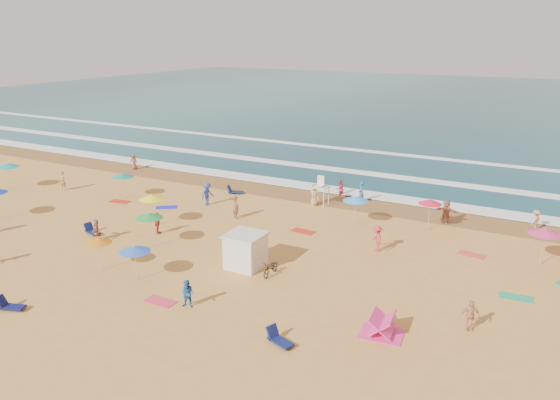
% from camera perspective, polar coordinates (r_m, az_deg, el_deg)
% --- Properties ---
extents(ground, '(220.00, 220.00, 0.00)m').
position_cam_1_polar(ground, '(36.80, -4.95, -4.59)').
color(ground, gold).
rests_on(ground, ground).
extents(ocean, '(220.00, 140.00, 0.18)m').
position_cam_1_polar(ocean, '(114.83, 18.97, 9.50)').
color(ocean, '#0C4756').
rests_on(ocean, ground).
extents(wet_sand, '(220.00, 220.00, 0.00)m').
position_cam_1_polar(wet_sand, '(47.13, 3.39, 0.39)').
color(wet_sand, olive).
rests_on(wet_sand, ground).
extents(surf_foam, '(200.00, 18.70, 0.05)m').
position_cam_1_polar(surf_foam, '(54.94, 7.31, 2.83)').
color(surf_foam, white).
rests_on(surf_foam, ground).
extents(cabana, '(2.00, 2.00, 2.00)m').
position_cam_1_polar(cabana, '(32.94, -3.61, -5.37)').
color(cabana, silver).
rests_on(cabana, ground).
extents(cabana_roof, '(2.20, 2.20, 0.12)m').
position_cam_1_polar(cabana_roof, '(32.55, -3.64, -3.65)').
color(cabana_roof, silver).
rests_on(cabana_roof, cabana).
extents(bicycle, '(0.64, 1.70, 0.89)m').
position_cam_1_polar(bicycle, '(32.03, -0.97, -7.11)').
color(bicycle, black).
rests_on(bicycle, ground).
extents(lifeguard_stand, '(1.20, 1.20, 2.10)m').
position_cam_1_polar(lifeguard_stand, '(44.52, 4.27, 0.76)').
color(lifeguard_stand, white).
rests_on(lifeguard_stand, ground).
extents(beach_umbrellas, '(55.50, 27.79, 0.70)m').
position_cam_1_polar(beach_umbrellas, '(35.60, -2.08, -1.69)').
color(beach_umbrellas, '#12957A').
rests_on(beach_umbrellas, ground).
extents(loungers, '(42.63, 23.97, 0.34)m').
position_cam_1_polar(loungers, '(30.80, -2.38, -8.73)').
color(loungers, '#0D1445').
rests_on(loungers, ground).
extents(towels, '(46.50, 21.82, 0.03)m').
position_cam_1_polar(towels, '(33.67, -5.97, -6.74)').
color(towels, '#BA1739').
rests_on(towels, ground).
extents(popup_tents, '(10.34, 12.15, 1.20)m').
position_cam_1_polar(popup_tents, '(30.36, 21.08, -9.46)').
color(popup_tents, '#F43691').
rests_on(popup_tents, ground).
extents(beachgoers, '(38.74, 25.43, 2.13)m').
position_cam_1_polar(beachgoers, '(39.96, -3.06, -1.47)').
color(beachgoers, tan).
rests_on(beachgoers, ground).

